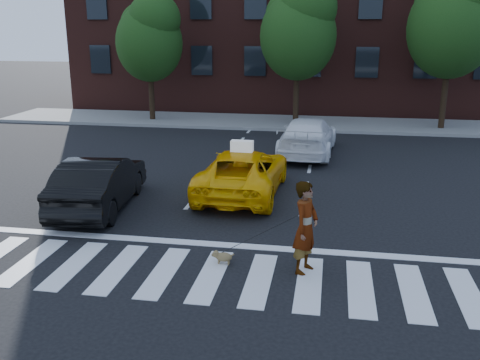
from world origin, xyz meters
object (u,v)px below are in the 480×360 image
object	(u,v)px
black_sedan	(99,183)
white_suv	(308,136)
tree_mid	(299,26)
taxi	(243,172)
tree_right	(453,17)
woman	(306,228)
dog	(222,256)
tree_left	(149,35)

from	to	relation	value
black_sedan	white_suv	size ratio (longest dim) A/B	0.90
tree_mid	taxi	world-z (taller)	tree_mid
tree_right	black_sedan	bearing A→B (deg)	-130.66
tree_mid	taxi	distance (m)	12.17
woman	tree_mid	bearing A→B (deg)	27.02
tree_right	woman	xyz separation A→B (m)	(-5.66, -16.45, -4.29)
tree_mid	black_sedan	distance (m)	14.72
tree_right	woman	distance (m)	17.92
tree_mid	white_suv	world-z (taller)	tree_mid
black_sedan	woman	size ratio (longest dim) A/B	2.29
tree_mid	taxi	size ratio (longest dim) A/B	1.45
taxi	black_sedan	size ratio (longest dim) A/B	1.09
woman	dog	world-z (taller)	woman
white_suv	dog	xyz separation A→B (m)	(-1.29, -10.45, -0.55)
tree_left	tree_right	bearing A→B (deg)	-0.00
black_sedan	white_suv	bearing A→B (deg)	-131.91
tree_left	dog	bearing A→B (deg)	-66.64
tree_left	white_suv	size ratio (longest dim) A/B	1.31
black_sedan	dog	size ratio (longest dim) A/B	8.87
tree_mid	woman	distance (m)	16.95
tree_right	white_suv	world-z (taller)	tree_right
black_sedan	tree_right	bearing A→B (deg)	-136.81
tree_mid	white_suv	size ratio (longest dim) A/B	1.43
tree_right	dog	world-z (taller)	tree_right
tree_mid	tree_right	size ratio (longest dim) A/B	0.92
tree_right	white_suv	distance (m)	9.67
tree_left	taxi	distance (m)	13.75
tree_mid	tree_right	world-z (taller)	tree_right
tree_right	taxi	bearing A→B (deg)	-124.37
tree_left	white_suv	world-z (taller)	tree_left
tree_right	black_sedan	size ratio (longest dim) A/B	1.72
dog	black_sedan	bearing A→B (deg)	144.15
tree_mid	taxi	xyz separation A→B (m)	(-0.80, -11.40, -4.17)
dog	tree_right	bearing A→B (deg)	66.02
tree_right	taxi	distance (m)	14.55
black_sedan	woman	world-z (taller)	woman
tree_right	white_suv	xyz separation A→B (m)	(-6.13, -5.94, -4.54)
tree_mid	black_sedan	world-z (taller)	tree_mid
tree_mid	woman	bearing A→B (deg)	-85.35
tree_right	black_sedan	distance (m)	18.23
tree_right	taxi	world-z (taller)	tree_right
black_sedan	woman	xyz separation A→B (m)	(5.84, -3.06, 0.24)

